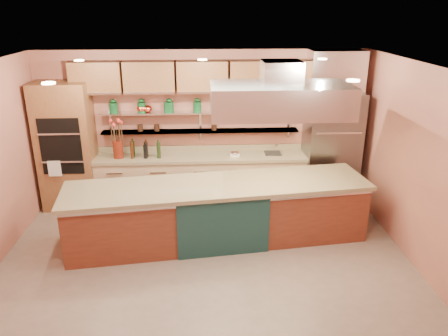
{
  "coord_description": "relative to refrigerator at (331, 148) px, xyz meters",
  "views": [
    {
      "loc": [
        -0.02,
        -5.42,
        3.52
      ],
      "look_at": [
        0.31,
        1.0,
        1.12
      ],
      "focal_mm": 35.0,
      "sensor_mm": 36.0,
      "label": 1
    }
  ],
  "objects": [
    {
      "name": "floor",
      "position": [
        -2.35,
        -2.14,
        -1.06
      ],
      "size": [
        6.0,
        5.0,
        0.02
      ],
      "primitive_type": "cube",
      "color": "gray",
      "rests_on": "ground"
    },
    {
      "name": "ceiling",
      "position": [
        -2.35,
        -2.14,
        1.75
      ],
      "size": [
        6.0,
        5.0,
        0.02
      ],
      "primitive_type": "cube",
      "color": "black",
      "rests_on": "wall_back"
    },
    {
      "name": "wall_back",
      "position": [
        -2.35,
        0.36,
        0.35
      ],
      "size": [
        6.0,
        0.04,
        2.8
      ],
      "primitive_type": "cube",
      "color": "#BC6E58",
      "rests_on": "floor"
    },
    {
      "name": "wall_front",
      "position": [
        -2.35,
        -4.64,
        0.35
      ],
      "size": [
        6.0,
        0.04,
        2.8
      ],
      "primitive_type": "cube",
      "color": "#BC6E58",
      "rests_on": "floor"
    },
    {
      "name": "wall_right",
      "position": [
        0.65,
        -2.14,
        0.35
      ],
      "size": [
        0.04,
        5.0,
        2.8
      ],
      "primitive_type": "cube",
      "color": "#BC6E58",
      "rests_on": "floor"
    },
    {
      "name": "oven_stack",
      "position": [
        -4.8,
        0.04,
        0.1
      ],
      "size": [
        0.95,
        0.64,
        2.3
      ],
      "primitive_type": "cube",
      "color": "brown",
      "rests_on": "floor"
    },
    {
      "name": "refrigerator",
      "position": [
        0.0,
        0.0,
        0.0
      ],
      "size": [
        0.95,
        0.72,
        2.1
      ],
      "primitive_type": "cube",
      "color": "slate",
      "rests_on": "floor"
    },
    {
      "name": "back_counter",
      "position": [
        -2.4,
        0.06,
        -0.58
      ],
      "size": [
        3.84,
        0.64,
        0.93
      ],
      "primitive_type": "cube",
      "color": "tan",
      "rests_on": "floor"
    },
    {
      "name": "wall_shelf_lower",
      "position": [
        -2.4,
        0.23,
        0.3
      ],
      "size": [
        3.6,
        0.26,
        0.03
      ],
      "primitive_type": "cube",
      "color": "silver",
      "rests_on": "wall_back"
    },
    {
      "name": "wall_shelf_upper",
      "position": [
        -2.4,
        0.23,
        0.65
      ],
      "size": [
        3.6,
        0.26,
        0.03
      ],
      "primitive_type": "cube",
      "color": "silver",
      "rests_on": "wall_back"
    },
    {
      "name": "upper_cabinets",
      "position": [
        -2.35,
        0.18,
        1.3
      ],
      "size": [
        4.6,
        0.36,
        0.55
      ],
      "primitive_type": "cube",
      "color": "brown",
      "rests_on": "wall_back"
    },
    {
      "name": "range_hood",
      "position": [
        -1.24,
        -1.39,
        1.2
      ],
      "size": [
        2.0,
        1.0,
        0.45
      ],
      "primitive_type": "cube",
      "color": "silver",
      "rests_on": "ceiling"
    },
    {
      "name": "ceiling_downlights",
      "position": [
        -2.35,
        -1.94,
        1.72
      ],
      "size": [
        4.0,
        2.8,
        0.02
      ],
      "primitive_type": "cube",
      "color": "#FFE5A5",
      "rests_on": "ceiling"
    },
    {
      "name": "island",
      "position": [
        -2.14,
        -1.39,
        -0.57
      ],
      "size": [
        4.67,
        1.56,
        0.96
      ],
      "primitive_type": "cube",
      "rotation": [
        0.0,
        0.0,
        0.13
      ],
      "color": "brown",
      "rests_on": "floor"
    },
    {
      "name": "flower_vase",
      "position": [
        -3.89,
        0.01,
        0.04
      ],
      "size": [
        0.21,
        0.21,
        0.32
      ],
      "primitive_type": "cylinder",
      "rotation": [
        0.0,
        0.0,
        0.18
      ],
      "color": "maroon",
      "rests_on": "back_counter"
    },
    {
      "name": "oil_bottle_cluster",
      "position": [
        -3.52,
        0.01,
        0.01
      ],
      "size": [
        0.86,
        0.4,
        0.27
      ],
      "primitive_type": "cube",
      "rotation": [
        0.0,
        0.0,
        -0.2
      ],
      "color": "black",
      "rests_on": "back_counter"
    },
    {
      "name": "kitchen_scale",
      "position": [
        -1.78,
        0.01,
        -0.07
      ],
      "size": [
        0.19,
        0.15,
        0.1
      ],
      "primitive_type": "cube",
      "rotation": [
        0.0,
        0.0,
        -0.16
      ],
      "color": "white",
      "rests_on": "back_counter"
    },
    {
      "name": "bar_faucet",
      "position": [
        -1.01,
        0.11,
        -0.02
      ],
      "size": [
        0.03,
        0.03,
        0.19
      ],
      "primitive_type": "cylinder",
      "rotation": [
        0.0,
        0.0,
        0.1
      ],
      "color": "white",
      "rests_on": "back_counter"
    },
    {
      "name": "copper_kettle",
      "position": [
        -3.35,
        0.23,
        0.73
      ],
      "size": [
        0.2,
        0.2,
        0.13
      ],
      "primitive_type": "ellipsoid",
      "rotation": [
        0.0,
        0.0,
        0.27
      ],
      "color": "#DB4E32",
      "rests_on": "wall_shelf_upper"
    },
    {
      "name": "green_canister",
      "position": [
        -2.98,
        0.23,
        0.76
      ],
      "size": [
        0.17,
        0.17,
        0.18
      ],
      "primitive_type": "cylinder",
      "rotation": [
        0.0,
        0.0,
        0.16
      ],
      "color": "#0F4820",
      "rests_on": "wall_shelf_upper"
    }
  ]
}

